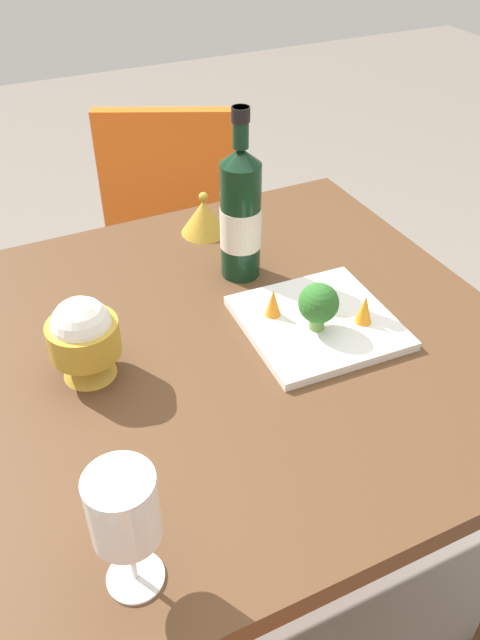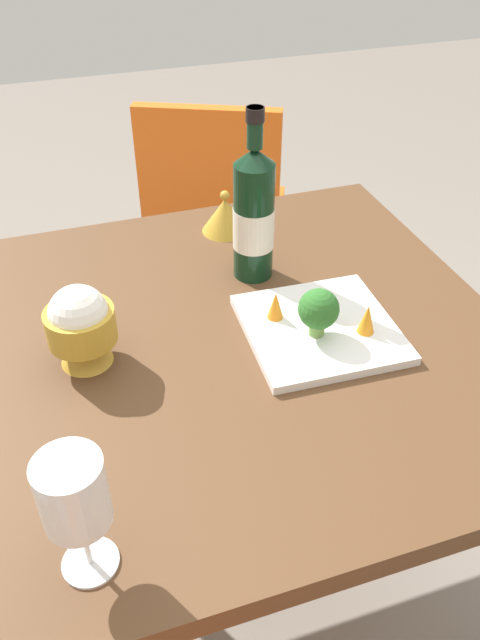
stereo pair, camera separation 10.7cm
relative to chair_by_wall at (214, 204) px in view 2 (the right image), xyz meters
name	(u,v)px [view 2 (the right image)]	position (x,y,z in m)	size (l,w,h in m)	color
ground_plane	(240,571)	(0.20, 0.86, -0.53)	(8.00, 8.00, 0.00)	gray
dining_table	(240,370)	(0.20, 0.86, 0.13)	(0.92, 0.92, 0.74)	brown
chair_by_wall	(214,204)	(0.00, 0.00, 0.00)	(0.53, 0.53, 0.85)	orange
wine_bottle	(254,215)	(0.12, 0.69, 0.34)	(0.08, 0.08, 0.33)	black
wine_glass	(73,496)	(0.50, 1.22, 0.34)	(0.08, 0.08, 0.18)	white
rice_bowl	(81,325)	(0.46, 0.85, 0.29)	(0.11, 0.11, 0.14)	gold
rice_bowl_lid	(225,215)	(0.12, 0.52, 0.25)	(0.10, 0.10, 0.09)	gold
serving_plate	(320,329)	(0.07, 0.90, 0.22)	(0.26, 0.26, 0.02)	white
broccoli_floret	(319,310)	(0.09, 0.92, 0.28)	(0.07, 0.07, 0.09)	#729E4C
carrot_garnish_left	(367,319)	(0.01, 0.94, 0.26)	(0.03, 0.03, 0.05)	orange
carrot_garnish_right	(275,305)	(0.14, 0.86, 0.26)	(0.03, 0.03, 0.05)	orange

